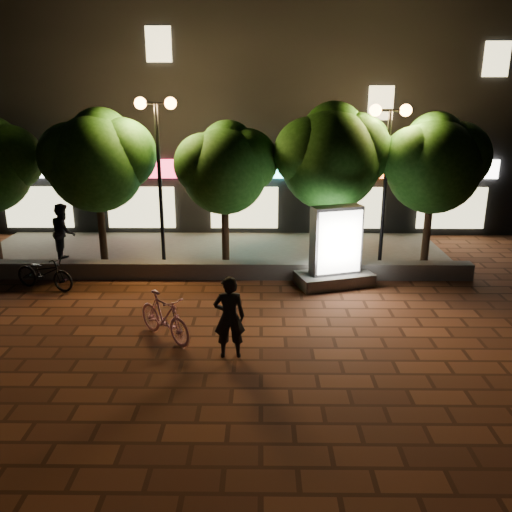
{
  "coord_description": "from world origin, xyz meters",
  "views": [
    {
      "loc": [
        1.66,
        -11.11,
        5.47
      ],
      "look_at": [
        1.53,
        1.5,
        1.49
      ],
      "focal_mm": 37.09,
      "sensor_mm": 36.0,
      "label": 1
    }
  ],
  "objects_px": {
    "street_lamp_right": "(388,144)",
    "ad_kiosk": "(335,254)",
    "tree_mid": "(226,165)",
    "scooter_pink": "(164,317)",
    "tree_right": "(332,154)",
    "pedestrian": "(64,232)",
    "street_lamp_left": "(157,139)",
    "rider": "(229,317)",
    "scooter_parked": "(45,273)",
    "tree_far_right": "(435,160)",
    "tree_left": "(98,157)"
  },
  "relations": [
    {
      "from": "street_lamp_right",
      "to": "street_lamp_left",
      "type": "bearing_deg",
      "value": 180.0
    },
    {
      "from": "tree_right",
      "to": "pedestrian",
      "type": "bearing_deg",
      "value": 179.46
    },
    {
      "from": "tree_mid",
      "to": "street_lamp_left",
      "type": "relative_size",
      "value": 0.87
    },
    {
      "from": "street_lamp_right",
      "to": "pedestrian",
      "type": "distance_m",
      "value": 10.71
    },
    {
      "from": "ad_kiosk",
      "to": "tree_mid",
      "type": "bearing_deg",
      "value": 148.3
    },
    {
      "from": "tree_mid",
      "to": "scooter_parked",
      "type": "distance_m",
      "value": 6.24
    },
    {
      "from": "street_lamp_right",
      "to": "pedestrian",
      "type": "bearing_deg",
      "value": 178.09
    },
    {
      "from": "street_lamp_left",
      "to": "tree_left",
      "type": "bearing_deg",
      "value": 172.3
    },
    {
      "from": "tree_mid",
      "to": "scooter_pink",
      "type": "distance_m",
      "value": 6.28
    },
    {
      "from": "scooter_pink",
      "to": "scooter_parked",
      "type": "height_order",
      "value": "scooter_pink"
    },
    {
      "from": "tree_left",
      "to": "street_lamp_right",
      "type": "bearing_deg",
      "value": -1.68
    },
    {
      "from": "tree_right",
      "to": "rider",
      "type": "height_order",
      "value": "tree_right"
    },
    {
      "from": "tree_mid",
      "to": "pedestrian",
      "type": "distance_m",
      "value": 5.8
    },
    {
      "from": "rider",
      "to": "ad_kiosk",
      "type": "bearing_deg",
      "value": -127.8
    },
    {
      "from": "tree_left",
      "to": "street_lamp_left",
      "type": "distance_m",
      "value": 2.05
    },
    {
      "from": "tree_left",
      "to": "tree_right",
      "type": "bearing_deg",
      "value": 0.0
    },
    {
      "from": "tree_left",
      "to": "scooter_parked",
      "type": "bearing_deg",
      "value": -113.24
    },
    {
      "from": "rider",
      "to": "scooter_parked",
      "type": "distance_m",
      "value": 6.77
    },
    {
      "from": "tree_far_right",
      "to": "scooter_parked",
      "type": "height_order",
      "value": "tree_far_right"
    },
    {
      "from": "street_lamp_left",
      "to": "scooter_parked",
      "type": "height_order",
      "value": "street_lamp_left"
    },
    {
      "from": "pedestrian",
      "to": "tree_far_right",
      "type": "bearing_deg",
      "value": -107.0
    },
    {
      "from": "street_lamp_left",
      "to": "rider",
      "type": "relative_size",
      "value": 2.85
    },
    {
      "from": "street_lamp_right",
      "to": "ad_kiosk",
      "type": "bearing_deg",
      "value": -134.21
    },
    {
      "from": "tree_left",
      "to": "ad_kiosk",
      "type": "height_order",
      "value": "tree_left"
    },
    {
      "from": "tree_right",
      "to": "scooter_pink",
      "type": "relative_size",
      "value": 2.77
    },
    {
      "from": "tree_mid",
      "to": "ad_kiosk",
      "type": "height_order",
      "value": "tree_mid"
    },
    {
      "from": "rider",
      "to": "pedestrian",
      "type": "height_order",
      "value": "pedestrian"
    },
    {
      "from": "tree_left",
      "to": "tree_mid",
      "type": "xyz_separation_m",
      "value": [
        4.0,
        -0.0,
        -0.23
      ]
    },
    {
      "from": "ad_kiosk",
      "to": "pedestrian",
      "type": "bearing_deg",
      "value": 166.37
    },
    {
      "from": "street_lamp_left",
      "to": "street_lamp_right",
      "type": "relative_size",
      "value": 1.04
    },
    {
      "from": "tree_mid",
      "to": "street_lamp_right",
      "type": "xyz_separation_m",
      "value": [
        4.95,
        -0.26,
        0.68
      ]
    },
    {
      "from": "ad_kiosk",
      "to": "pedestrian",
      "type": "height_order",
      "value": "ad_kiosk"
    },
    {
      "from": "street_lamp_right",
      "to": "pedestrian",
      "type": "height_order",
      "value": "street_lamp_right"
    },
    {
      "from": "ad_kiosk",
      "to": "tree_right",
      "type": "bearing_deg",
      "value": 88.46
    },
    {
      "from": "street_lamp_left",
      "to": "scooter_parked",
      "type": "distance_m",
      "value": 5.13
    },
    {
      "from": "street_lamp_right",
      "to": "scooter_parked",
      "type": "relative_size",
      "value": 2.63
    },
    {
      "from": "ad_kiosk",
      "to": "scooter_parked",
      "type": "relative_size",
      "value": 1.26
    },
    {
      "from": "tree_far_right",
      "to": "scooter_pink",
      "type": "height_order",
      "value": "tree_far_right"
    },
    {
      "from": "tree_right",
      "to": "scooter_pink",
      "type": "xyz_separation_m",
      "value": [
        -4.39,
        -5.58,
        -3.02
      ]
    },
    {
      "from": "tree_left",
      "to": "tree_right",
      "type": "relative_size",
      "value": 0.97
    },
    {
      "from": "ad_kiosk",
      "to": "tree_left",
      "type": "bearing_deg",
      "value": 164.51
    },
    {
      "from": "tree_far_right",
      "to": "street_lamp_right",
      "type": "height_order",
      "value": "street_lamp_right"
    },
    {
      "from": "street_lamp_left",
      "to": "rider",
      "type": "bearing_deg",
      "value": -67.85
    },
    {
      "from": "scooter_pink",
      "to": "tree_far_right",
      "type": "bearing_deg",
      "value": -8.79
    },
    {
      "from": "tree_right",
      "to": "street_lamp_left",
      "type": "height_order",
      "value": "street_lamp_left"
    },
    {
      "from": "tree_right",
      "to": "pedestrian",
      "type": "height_order",
      "value": "tree_right"
    },
    {
      "from": "tree_mid",
      "to": "pedestrian",
      "type": "xyz_separation_m",
      "value": [
        -5.36,
        0.08,
        -2.19
      ]
    },
    {
      "from": "tree_right",
      "to": "scooter_parked",
      "type": "height_order",
      "value": "tree_right"
    },
    {
      "from": "street_lamp_left",
      "to": "rider",
      "type": "height_order",
      "value": "street_lamp_left"
    },
    {
      "from": "street_lamp_left",
      "to": "scooter_parked",
      "type": "bearing_deg",
      "value": -143.77
    }
  ]
}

